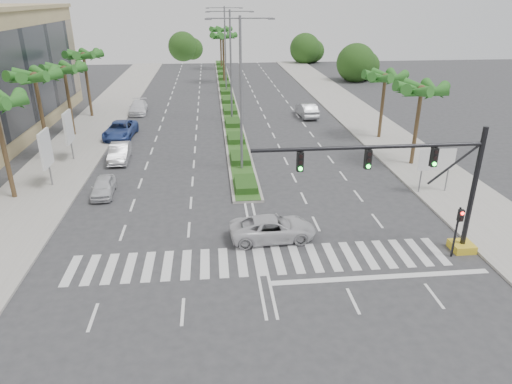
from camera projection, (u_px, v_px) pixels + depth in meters
ground at (260, 261)px, 24.86m from camera, size 160.00×160.00×0.00m
footpath_right at (393, 143)px, 44.49m from camera, size 6.00×120.00×0.15m
footpath_left at (72, 153)px, 41.72m from camera, size 6.00×120.00×0.15m
median at (227, 95)px, 65.94m from camera, size 2.20×75.00×0.20m
median_grass at (227, 94)px, 65.90m from camera, size 1.80×75.00×0.04m
signal_gantry at (433, 196)px, 24.34m from camera, size 12.60×1.20×7.20m
pedestrian_signal at (458, 224)px, 24.40m from camera, size 0.28×0.36×3.00m
direction_sign at (437, 161)px, 32.42m from camera, size 2.70×0.11×3.40m
billboard_near at (46, 149)px, 33.33m from camera, size 0.18×2.10×4.35m
billboard_far at (69, 128)px, 38.82m from camera, size 0.18×2.10×4.35m
palm_left_mid at (35, 79)px, 37.00m from camera, size 4.57×4.68×7.95m
palm_left_far at (64, 71)px, 44.54m from camera, size 4.57×4.68×7.35m
palm_left_end at (84, 57)px, 51.70m from camera, size 4.57×4.68×7.75m
palm_right_near at (421, 92)px, 36.52m from camera, size 4.57×4.68×7.05m
palm_right_far at (385, 79)px, 43.95m from camera, size 4.57×4.68×6.75m
palm_median_a at (223, 38)px, 72.28m from camera, size 4.57×4.68×8.05m
palm_median_b at (220, 31)px, 85.99m from camera, size 4.57×4.68×8.05m
streetlight_near at (241, 88)px, 34.96m from camera, size 5.10×0.25×12.00m
streetlight_mid at (231, 61)px, 49.58m from camera, size 5.10×0.25×12.00m
streetlight_far at (225, 46)px, 64.20m from camera, size 5.10×0.25×12.00m
car_parked_a at (103, 187)px, 32.85m from camera, size 1.72×3.82×1.28m
car_parked_b at (120, 152)px, 39.68m from camera, size 1.79×4.62×1.50m
car_parked_c at (120, 130)px, 46.17m from camera, size 3.04×5.93×1.60m
car_parked_d at (138, 107)px, 55.84m from camera, size 2.25×5.09×1.45m
car_crossing at (273, 228)px, 26.84m from camera, size 5.20×2.62×1.41m
car_right at (307, 110)px, 54.07m from camera, size 1.99×5.10×1.65m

